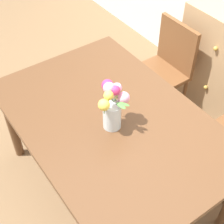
# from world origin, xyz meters

# --- Properties ---
(ground_plane) EXTENTS (12.00, 12.00, 0.00)m
(ground_plane) POSITION_xyz_m (0.00, 0.00, 0.00)
(ground_plane) COLOR brown
(dining_table) EXTENTS (1.60, 1.07, 0.76)m
(dining_table) POSITION_xyz_m (0.00, 0.00, 0.67)
(dining_table) COLOR brown
(dining_table) RESTS_ON ground_plane
(chair_left) EXTENTS (0.42, 0.42, 0.90)m
(chair_left) POSITION_xyz_m (-0.44, 0.88, 0.52)
(chair_left) COLOR brown
(chair_left) RESTS_ON ground_plane
(flower_vase) EXTENTS (0.21, 0.22, 0.31)m
(flower_vase) POSITION_xyz_m (0.04, -0.02, 0.93)
(flower_vase) COLOR silver
(flower_vase) RESTS_ON dining_table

